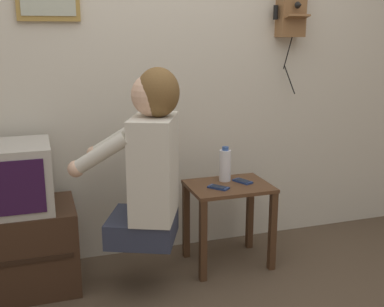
{
  "coord_description": "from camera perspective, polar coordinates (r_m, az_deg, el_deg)",
  "views": [
    {
      "loc": [
        -0.76,
        -1.74,
        1.44
      ],
      "look_at": [
        0.08,
        0.82,
        0.75
      ],
      "focal_mm": 45.0,
      "sensor_mm": 36.0,
      "label": 1
    }
  ],
  "objects": [
    {
      "name": "side_table",
      "position": [
        3.01,
        4.35,
        -5.96
      ],
      "size": [
        0.5,
        0.38,
        0.52
      ],
      "color": "#51331E",
      "rests_on": "ground_plane"
    },
    {
      "name": "tv_stand",
      "position": [
        2.93,
        -20.25,
        -10.64
      ],
      "size": [
        0.68,
        0.45,
        0.49
      ],
      "color": "#382316",
      "rests_on": "ground_plane"
    },
    {
      "name": "water_bottle",
      "position": [
        3.01,
        3.94,
        -1.36
      ],
      "size": [
        0.07,
        0.07,
        0.22
      ],
      "color": "silver",
      "rests_on": "side_table"
    },
    {
      "name": "person",
      "position": [
        2.59,
        -5.06,
        -0.68
      ],
      "size": [
        0.63,
        0.56,
        0.95
      ],
      "rotation": [
        0.0,
        0.0,
        1.16
      ],
      "color": "#2D3347",
      "rests_on": "ground_plane"
    },
    {
      "name": "wall_phone_antique",
      "position": [
        3.32,
        11.67,
        16.42
      ],
      "size": [
        0.21,
        0.18,
        0.76
      ],
      "color": "brown"
    },
    {
      "name": "cell_phone_held",
      "position": [
        2.89,
        3.15,
        -4.03
      ],
      "size": [
        0.12,
        0.13,
        0.01
      ],
      "rotation": [
        0.0,
        0.0,
        0.68
      ],
      "color": "navy",
      "rests_on": "side_table"
    },
    {
      "name": "television",
      "position": [
        2.78,
        -20.99,
        -2.68
      ],
      "size": [
        0.46,
        0.42,
        0.37
      ],
      "color": "#ADA89E",
      "rests_on": "tv_stand"
    },
    {
      "name": "cell_phone_spare",
      "position": [
        3.02,
        6.02,
        -3.29
      ],
      "size": [
        0.1,
        0.14,
        0.01
      ],
      "rotation": [
        0.0,
        0.0,
        0.41
      ],
      "color": "navy",
      "rests_on": "side_table"
    },
    {
      "name": "wall_back",
      "position": [
        3.07,
        -3.91,
        11.25
      ],
      "size": [
        6.8,
        0.05,
        2.55
      ],
      "color": "beige",
      "rests_on": "ground_plane"
    }
  ]
}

